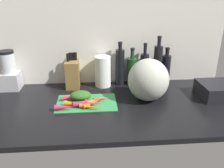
# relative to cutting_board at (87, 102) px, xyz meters

# --- Properties ---
(ground_plane) EXTENTS (1.70, 0.80, 0.03)m
(ground_plane) POSITION_rel_cutting_board_xyz_m (0.17, -0.02, -0.02)
(ground_plane) COLOR black
(wall_back) EXTENTS (1.70, 0.03, 0.60)m
(wall_back) POSITION_rel_cutting_board_xyz_m (0.17, 0.37, 0.30)
(wall_back) COLOR silver
(wall_back) RESTS_ON ground_plane
(cutting_board) EXTENTS (0.37, 0.25, 0.01)m
(cutting_board) POSITION_rel_cutting_board_xyz_m (0.00, 0.00, 0.00)
(cutting_board) COLOR #338C4C
(cutting_board) RESTS_ON ground_plane
(carrot_0) EXTENTS (0.17, 0.09, 0.03)m
(carrot_0) POSITION_rel_cutting_board_xyz_m (-0.00, -0.02, 0.02)
(carrot_0) COLOR #B2264C
(carrot_0) RESTS_ON cutting_board
(carrot_1) EXTENTS (0.11, 0.06, 0.03)m
(carrot_1) POSITION_rel_cutting_board_xyz_m (-0.08, -0.05, 0.02)
(carrot_1) COLOR orange
(carrot_1) RESTS_ON cutting_board
(carrot_2) EXTENTS (0.12, 0.12, 0.02)m
(carrot_2) POSITION_rel_cutting_board_xyz_m (0.04, -0.04, 0.02)
(carrot_2) COLOR orange
(carrot_2) RESTS_ON cutting_board
(carrot_3) EXTENTS (0.16, 0.08, 0.02)m
(carrot_3) POSITION_rel_cutting_board_xyz_m (-0.07, 0.03, 0.02)
(carrot_3) COLOR red
(carrot_3) RESTS_ON cutting_board
(carrot_4) EXTENTS (0.11, 0.12, 0.02)m
(carrot_4) POSITION_rel_cutting_board_xyz_m (0.01, -0.02, 0.01)
(carrot_4) COLOR orange
(carrot_4) RESTS_ON cutting_board
(carrot_5) EXTENTS (0.11, 0.11, 0.03)m
(carrot_5) POSITION_rel_cutting_board_xyz_m (0.05, -0.01, 0.02)
(carrot_5) COLOR orange
(carrot_5) RESTS_ON cutting_board
(carrot_6) EXTENTS (0.17, 0.04, 0.03)m
(carrot_6) POSITION_rel_cutting_board_xyz_m (0.01, -0.06, 0.02)
(carrot_6) COLOR #B2264C
(carrot_6) RESTS_ON cutting_board
(carrot_7) EXTENTS (0.12, 0.06, 0.02)m
(carrot_7) POSITION_rel_cutting_board_xyz_m (-0.10, 0.06, 0.02)
(carrot_7) COLOR #B2264C
(carrot_7) RESTS_ON cutting_board
(carrot_8) EXTENTS (0.15, 0.07, 0.02)m
(carrot_8) POSITION_rel_cutting_board_xyz_m (0.03, -0.10, 0.02)
(carrot_8) COLOR orange
(carrot_8) RESTS_ON cutting_board
(carrot_9) EXTENTS (0.11, 0.03, 0.03)m
(carrot_9) POSITION_rel_cutting_board_xyz_m (-0.13, -0.09, 0.02)
(carrot_9) COLOR #B2264C
(carrot_9) RESTS_ON cutting_board
(carrot_10) EXTENTS (0.11, 0.06, 0.03)m
(carrot_10) POSITION_rel_cutting_board_xyz_m (0.09, 0.01, 0.02)
(carrot_10) COLOR red
(carrot_10) RESTS_ON cutting_board
(carrot_greens_pile) EXTENTS (0.13, 0.10, 0.06)m
(carrot_greens_pile) POSITION_rel_cutting_board_xyz_m (-0.04, 0.04, 0.03)
(carrot_greens_pile) COLOR #2D6023
(carrot_greens_pile) RESTS_ON cutting_board
(winter_squash) EXTENTS (0.26, 0.26, 0.27)m
(winter_squash) POSITION_rel_cutting_board_xyz_m (0.39, 0.02, 0.13)
(winter_squash) COLOR #B2B7A8
(winter_squash) RESTS_ON ground_plane
(knife_block) EXTENTS (0.09, 0.15, 0.25)m
(knife_block) POSITION_rel_cutting_board_xyz_m (-0.10, 0.28, 0.10)
(knife_block) COLOR olive
(knife_block) RESTS_ON ground_plane
(blender_appliance) EXTENTS (0.13, 0.13, 0.28)m
(blender_appliance) POSITION_rel_cutting_board_xyz_m (-0.54, 0.28, 0.12)
(blender_appliance) COLOR #B2B2B7
(blender_appliance) RESTS_ON ground_plane
(paper_towel_roll) EXTENTS (0.11, 0.11, 0.22)m
(paper_towel_roll) POSITION_rel_cutting_board_xyz_m (0.12, 0.28, 0.11)
(paper_towel_roll) COLOR white
(paper_towel_roll) RESTS_ON ground_plane
(bottle_0) EXTENTS (0.07, 0.07, 0.32)m
(bottle_0) POSITION_rel_cutting_board_xyz_m (0.24, 0.30, 0.13)
(bottle_0) COLOR black
(bottle_0) RESTS_ON ground_plane
(bottle_1) EXTENTS (0.07, 0.07, 0.28)m
(bottle_1) POSITION_rel_cutting_board_xyz_m (0.33, 0.29, 0.10)
(bottle_1) COLOR #19421E
(bottle_1) RESTS_ON ground_plane
(bottle_2) EXTENTS (0.06, 0.06, 0.31)m
(bottle_2) POSITION_rel_cutting_board_xyz_m (0.42, 0.27, 0.12)
(bottle_2) COLOR black
(bottle_2) RESTS_ON ground_plane
(bottle_3) EXTENTS (0.06, 0.06, 0.37)m
(bottle_3) POSITION_rel_cutting_board_xyz_m (0.51, 0.26, 0.15)
(bottle_3) COLOR black
(bottle_3) RESTS_ON ground_plane
(bottle_4) EXTENTS (0.07, 0.07, 0.28)m
(bottle_4) POSITION_rel_cutting_board_xyz_m (0.59, 0.29, 0.11)
(bottle_4) COLOR black
(bottle_4) RESTS_ON ground_plane
(dish_rack) EXTENTS (0.23, 0.23, 0.09)m
(dish_rack) POSITION_rel_cutting_board_xyz_m (0.86, 0.03, 0.04)
(dish_rack) COLOR black
(dish_rack) RESTS_ON ground_plane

